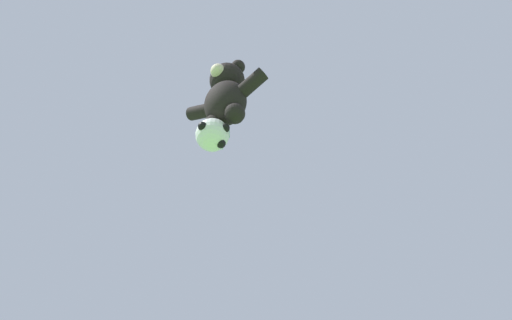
% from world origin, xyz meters
% --- Properties ---
extents(teddy_bear_kite, '(2.44, 1.07, 2.48)m').
position_xyz_m(teddy_bear_kite, '(1.32, 2.24, 11.34)').
color(teddy_bear_kite, black).
extents(soccer_ball_kite, '(0.89, 0.88, 0.81)m').
position_xyz_m(soccer_ball_kite, '(1.03, 2.22, 9.95)').
color(soccer_ball_kite, white).
extents(diamond_kite, '(0.60, 0.79, 2.96)m').
position_xyz_m(diamond_kite, '(0.13, 3.77, 13.77)').
color(diamond_kite, '#E53F9E').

